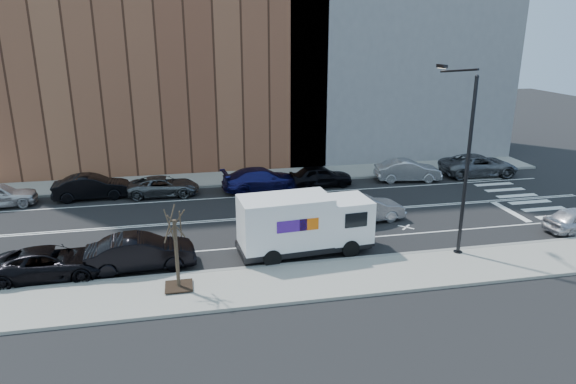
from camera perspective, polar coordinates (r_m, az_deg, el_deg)
name	(u,v)px	position (r m, az deg, el deg)	size (l,w,h in m)	color
ground	(294,215)	(31.89, 0.64, -2.59)	(120.00, 120.00, 0.00)	black
sidewalk_near	(334,279)	(24.05, 5.13, -9.56)	(44.00, 3.60, 0.15)	gray
sidewalk_far	(270,176)	(40.09, -2.01, 1.79)	(44.00, 3.60, 0.15)	gray
curb_near	(324,262)	(25.59, 3.98, -7.74)	(44.00, 0.25, 0.17)	gray
curb_far	(274,182)	(38.38, -1.56, 1.08)	(44.00, 0.25, 0.17)	gray
crosswalk	(523,199)	(38.42, 24.67, -0.69)	(3.00, 14.00, 0.01)	white
road_markings	(294,215)	(31.89, 0.64, -2.59)	(40.00, 8.60, 0.01)	white
bldg_brick	(157,29)	(44.86, -14.32, 17.11)	(26.00, 10.00, 22.00)	brown
bldg_concrete	(391,5)	(48.47, 11.36, 19.68)	(20.00, 10.00, 26.00)	slate
streetlight	(463,156)	(26.68, 18.85, 3.79)	(0.44, 4.02, 9.34)	black
street_tree	(177,261)	(22.95, -12.23, -7.48)	(1.20, 1.20, 3.75)	black
fedex_van	(304,223)	(26.06, 1.77, -3.50)	(7.01, 2.90, 3.13)	black
far_parked_b	(92,187)	(37.22, -20.95, 0.54)	(1.75, 5.01, 1.65)	black
far_parked_c	(164,186)	(36.47, -13.66, 0.64)	(2.23, 4.83, 1.34)	#4D5054
far_parked_d	(262,179)	(36.60, -2.96, 1.43)	(2.29, 5.64, 1.64)	navy
far_parked_e	(320,176)	(37.55, 3.62, 1.78)	(1.85, 4.59, 1.57)	black
far_parked_f	(408,170)	(39.92, 13.16, 2.35)	(1.71, 4.90, 1.61)	#A8A9AD
far_parked_g	(479,165)	(43.03, 20.42, 2.82)	(2.76, 5.99, 1.66)	#575A60
driving_sedan	(365,209)	(31.00, 8.54, -1.85)	(1.67, 4.80, 1.58)	#9A999E
near_parked_rear_a	(141,252)	(25.69, -16.02, -6.47)	(1.78, 5.09, 1.68)	black
near_parked_rear_b	(51,263)	(26.35, -24.87, -7.17)	(2.38, 5.16, 1.43)	black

